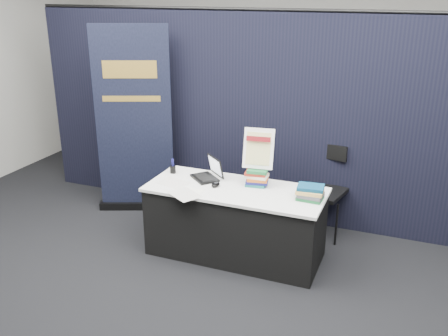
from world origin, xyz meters
TOP-DOWN VIEW (x-y plane):
  - floor at (0.00, 0.00)m, footprint 8.00×8.00m
  - wall_back at (0.00, 4.00)m, footprint 8.00×0.02m
  - drape_partition at (0.00, 1.60)m, footprint 6.00×0.08m
  - display_table at (0.00, 0.55)m, footprint 1.80×0.75m
  - laptop at (-0.39, 0.71)m, footprint 0.37×0.40m
  - mouse at (-0.21, 0.52)m, footprint 0.08×0.13m
  - brochure_left at (-0.64, 0.45)m, footprint 0.35×0.29m
  - brochure_mid at (-0.41, 0.22)m, footprint 0.39×0.36m
  - brochure_right at (-0.41, 0.31)m, footprint 0.29×0.22m
  - pen_cup at (-0.78, 0.70)m, footprint 0.07×0.07m
  - book_stack_tall at (0.17, 0.71)m, footprint 0.24×0.20m
  - book_stack_short at (0.76, 0.55)m, footprint 0.24×0.19m
  - info_sign at (0.17, 0.74)m, footprint 0.32×0.17m
  - pullup_banner at (-1.53, 1.16)m, footprint 0.93×0.45m
  - stacking_chair at (0.73, 1.40)m, footprint 0.54×0.55m

SIDE VIEW (x-z plane):
  - floor at x=0.00m, z-range 0.00..0.00m
  - display_table at x=0.00m, z-range 0.00..0.75m
  - stacking_chair at x=0.73m, z-range 0.06..1.06m
  - brochure_right at x=-0.41m, z-range 0.75..0.75m
  - brochure_left at x=-0.64m, z-range 0.75..0.75m
  - brochure_mid at x=-0.41m, z-range 0.75..0.75m
  - mouse at x=-0.21m, z-range 0.75..0.79m
  - pen_cup at x=-0.78m, z-range 0.75..0.83m
  - laptop at x=-0.39m, z-range 0.69..0.92m
  - book_stack_short at x=0.76m, z-range 0.75..0.89m
  - book_stack_tall at x=0.17m, z-range 0.75..0.93m
  - pullup_banner at x=-1.53m, z-range -0.13..2.14m
  - info_sign at x=0.17m, z-range 0.92..1.34m
  - drape_partition at x=0.00m, z-range 0.00..2.40m
  - wall_back at x=0.00m, z-range 0.00..3.50m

